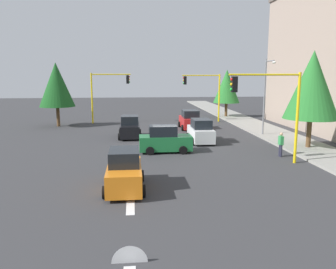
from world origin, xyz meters
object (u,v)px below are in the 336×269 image
(tree_roadside_far, at_px, (227,86))
(car_orange, at_px, (124,172))
(street_lamp_curbside, at_px, (266,89))
(pedestrian_crossing, at_px, (281,144))
(tree_roadside_near, at_px, (312,85))
(traffic_signal_far_left, at_px, (204,88))
(tree_opposite_side, at_px, (56,85))
(car_white, at_px, (201,132))
(car_black, at_px, (130,128))
(car_green, at_px, (165,140))
(traffic_signal_near_left, at_px, (271,100))
(car_red, at_px, (190,120))
(traffic_signal_far_right, at_px, (107,88))

(tree_roadside_far, height_order, car_orange, tree_roadside_far)
(street_lamp_curbside, bearing_deg, pedestrian_crossing, -13.51)
(tree_roadside_near, height_order, car_orange, tree_roadside_near)
(traffic_signal_far_left, xyz_separation_m, tree_opposite_side, (2.00, -16.70, 0.52))
(street_lamp_curbside, bearing_deg, tree_opposite_side, -112.55)
(car_white, relative_size, pedestrian_crossing, 2.35)
(traffic_signal_far_left, height_order, car_black, traffic_signal_far_left)
(tree_roadside_near, xyz_separation_m, car_green, (0.00, -11.03, -3.96))
(car_orange, bearing_deg, car_black, 179.32)
(traffic_signal_near_left, distance_m, car_red, 15.33)
(street_lamp_curbside, bearing_deg, car_white, -71.44)
(car_white, distance_m, pedestrian_crossing, 7.26)
(traffic_signal_near_left, height_order, tree_roadside_far, tree_roadside_far)
(tree_roadside_far, height_order, pedestrian_crossing, tree_roadside_far)
(traffic_signal_near_left, height_order, car_black, traffic_signal_near_left)
(tree_opposite_side, height_order, car_red, tree_opposite_side)
(tree_opposite_side, xyz_separation_m, car_red, (3.23, 14.12, -3.64))
(car_orange, distance_m, car_green, 8.53)
(traffic_signal_near_left, distance_m, car_white, 8.62)
(traffic_signal_far_right, height_order, car_orange, traffic_signal_far_right)
(traffic_signal_near_left, relative_size, traffic_signal_far_left, 1.02)
(traffic_signal_near_left, relative_size, tree_roadside_near, 0.78)
(car_green, height_order, pedestrian_crossing, car_green)
(street_lamp_curbside, xyz_separation_m, car_white, (2.14, -6.38, -3.45))
(street_lamp_curbside, bearing_deg, car_black, -92.83)
(traffic_signal_far_right, xyz_separation_m, car_black, (9.78, 2.59, -3.20))
(tree_roadside_far, bearing_deg, car_green, -26.63)
(tree_roadside_near, xyz_separation_m, tree_opposite_side, (-14.00, -21.50, -0.31))
(tree_roadside_near, xyz_separation_m, car_orange, (8.07, -13.79, -3.95))
(traffic_signal_far_left, distance_m, car_white, 13.23)
(traffic_signal_far_left, relative_size, car_white, 1.42)
(traffic_signal_far_left, distance_m, street_lamp_curbside, 10.97)
(traffic_signal_near_left, relative_size, street_lamp_curbside, 0.82)
(traffic_signal_near_left, xyz_separation_m, pedestrian_crossing, (-1.77, 1.60, -3.17))
(car_green, bearing_deg, pedestrian_crossing, 74.13)
(traffic_signal_far_left, relative_size, tree_opposite_side, 0.82)
(traffic_signal_near_left, height_order, tree_roadside_near, tree_roadside_near)
(car_black, distance_m, car_green, 6.74)
(tree_roadside_far, relative_size, pedestrian_crossing, 3.69)
(street_lamp_curbside, bearing_deg, car_green, -60.03)
(traffic_signal_near_left, xyz_separation_m, car_orange, (4.07, -9.00, -3.18))
(car_red, xyz_separation_m, pedestrian_crossing, (13.00, 4.19, 0.01))
(street_lamp_curbside, distance_m, pedestrian_crossing, 8.77)
(car_red, xyz_separation_m, car_green, (10.77, -3.65, -0.00))
(traffic_signal_far_right, xyz_separation_m, car_orange, (24.07, 2.42, -3.20))
(traffic_signal_near_left, height_order, street_lamp_curbside, street_lamp_curbside)
(pedestrian_crossing, bearing_deg, street_lamp_curbside, 166.49)
(tree_opposite_side, bearing_deg, car_orange, 19.25)
(traffic_signal_near_left, xyz_separation_m, street_lamp_curbside, (-9.61, 3.49, 0.27))
(car_orange, xyz_separation_m, pedestrian_crossing, (-5.84, 10.61, 0.01))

